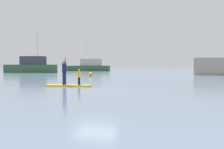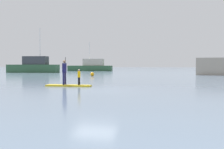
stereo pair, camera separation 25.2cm
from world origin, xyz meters
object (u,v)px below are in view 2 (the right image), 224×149
Objects in this scene: fishing_boat_green_midground at (34,66)px; paddleboard_near at (69,85)px; motor_boat_small_navy at (91,66)px; paddler_child_solo at (79,76)px; mooring_buoy_near at (92,74)px; paddler_adult at (64,71)px.

paddleboard_near is at bearing -57.41° from fishing_boat_green_midground.
paddler_child_solo is at bearing -74.13° from motor_boat_small_navy.
paddler_child_solo is (0.76, 0.03, 0.66)m from paddleboard_near.
mooring_buoy_near is at bearing -39.00° from fishing_boat_green_midground.
paddler_adult is 1.69× the size of paddler_child_solo.
fishing_boat_green_midground is at bearing 141.00° from mooring_buoy_near.
paddler_child_solo is 42.50m from motor_boat_small_navy.
paddler_child_solo is at bearing -76.50° from mooring_buoy_near.
paddler_child_solo is at bearing 1.62° from paddler_adult.
paddleboard_near is 1.68× the size of paddler_adult.
paddleboard_near is 0.34× the size of fishing_boat_green_midground.
paddler_child_solo reaches higher than paddleboard_near.
motor_boat_small_navy is at bearing 63.50° from fishing_boat_green_midground.
mooring_buoy_near is (14.57, -11.80, -0.91)m from fishing_boat_green_midground.
fishing_boat_green_midground reaches higher than motor_boat_small_navy.
paddler_adult is 0.20× the size of fishing_boat_green_midground.
paddler_child_solo is at bearing 2.22° from paddleboard_near.
mooring_buoy_near is (-3.76, 15.65, -0.46)m from paddler_child_solo.
fishing_boat_green_midground is at bearing 122.14° from paddler_adult.
mooring_buoy_near is at bearing 100.82° from paddleboard_near.
fishing_boat_green_midground reaches higher than mooring_buoy_near.
paddleboard_near is 2.83× the size of paddler_child_solo.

